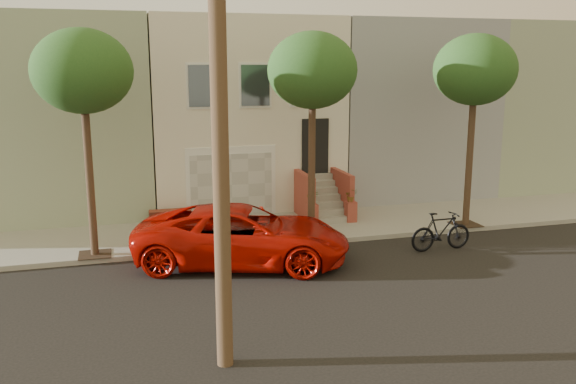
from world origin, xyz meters
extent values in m
plane|color=black|center=(0.00, 0.00, 0.00)|extent=(90.00, 90.00, 0.00)
cube|color=gray|center=(0.00, 5.35, 0.07)|extent=(40.00, 3.70, 0.15)
cube|color=beige|center=(0.00, 11.20, 3.65)|extent=(7.00, 8.00, 7.00)
cube|color=gray|center=(-6.80, 11.20, 3.65)|extent=(6.50, 8.00, 7.00)
cube|color=gray|center=(6.80, 11.20, 3.65)|extent=(6.50, 8.00, 7.00)
cube|color=gray|center=(13.30, 11.20, 3.65)|extent=(6.50, 8.00, 7.00)
cube|color=white|center=(-0.90, 7.22, 1.40)|extent=(3.20, 0.12, 2.50)
cube|color=beige|center=(-0.90, 7.16, 1.30)|extent=(2.90, 0.06, 2.20)
cube|color=gray|center=(-0.90, 5.35, 0.16)|extent=(3.20, 3.70, 0.02)
cube|color=maroon|center=(-3.10, 6.90, 0.37)|extent=(1.40, 0.45, 0.44)
cube|color=black|center=(2.20, 7.17, 2.55)|extent=(1.00, 0.06, 2.00)
cube|color=#3F4751|center=(-1.80, 7.17, 4.75)|extent=(1.00, 0.06, 1.40)
cube|color=white|center=(-1.80, 7.19, 4.75)|extent=(1.15, 0.05, 1.55)
cube|color=#3F4751|center=(0.00, 7.17, 4.75)|extent=(1.00, 0.06, 1.40)
cube|color=white|center=(0.00, 7.19, 4.75)|extent=(1.15, 0.05, 1.55)
cube|color=#3F4751|center=(1.80, 7.17, 4.75)|extent=(1.00, 0.06, 1.40)
cube|color=white|center=(1.80, 7.19, 4.75)|extent=(1.15, 0.05, 1.55)
cube|color=gray|center=(2.20, 5.38, 0.25)|extent=(1.20, 0.28, 0.20)
cube|color=gray|center=(2.20, 5.66, 0.45)|extent=(1.20, 0.28, 0.20)
cube|color=gray|center=(2.20, 5.94, 0.65)|extent=(1.20, 0.28, 0.20)
cube|color=gray|center=(2.20, 6.22, 0.85)|extent=(1.20, 0.28, 0.20)
cube|color=gray|center=(2.20, 6.50, 1.05)|extent=(1.20, 0.28, 0.20)
cube|color=gray|center=(2.20, 6.78, 1.25)|extent=(1.20, 0.28, 0.20)
cube|color=gray|center=(2.20, 7.06, 1.45)|extent=(1.20, 0.28, 0.20)
cube|color=#953D31|center=(1.50, 6.22, 0.95)|extent=(0.18, 1.96, 1.60)
cube|color=#953D31|center=(2.90, 6.22, 0.95)|extent=(0.18, 1.96, 1.60)
cube|color=#953D31|center=(1.50, 5.34, 0.50)|extent=(0.35, 0.35, 0.70)
imported|color=#184518|center=(1.50, 5.34, 1.07)|extent=(0.40, 0.35, 0.45)
cube|color=#953D31|center=(2.90, 5.34, 0.50)|extent=(0.35, 0.35, 0.70)
imported|color=#184518|center=(2.90, 5.34, 1.07)|extent=(0.41, 0.35, 0.45)
cube|color=#2D2116|center=(-5.50, 3.90, 0.15)|extent=(0.90, 0.90, 0.02)
cylinder|color=#312016|center=(-5.50, 3.90, 2.25)|extent=(0.22, 0.22, 4.20)
ellipsoid|color=#184518|center=(-5.50, 3.90, 5.30)|extent=(2.70, 2.57, 2.29)
cube|color=#2D2116|center=(1.00, 3.90, 0.15)|extent=(0.90, 0.90, 0.02)
cylinder|color=#312016|center=(1.00, 3.90, 2.25)|extent=(0.22, 0.22, 4.20)
ellipsoid|color=#184518|center=(1.00, 3.90, 5.30)|extent=(2.70, 2.57, 2.29)
cube|color=#2D2116|center=(6.50, 3.90, 0.15)|extent=(0.90, 0.90, 0.02)
cylinder|color=#312016|center=(6.50, 3.90, 2.25)|extent=(0.22, 0.22, 4.20)
ellipsoid|color=#184518|center=(6.50, 3.90, 5.30)|extent=(2.70, 2.57, 2.29)
cylinder|color=#422B1E|center=(-3.00, -3.20, 5.00)|extent=(0.30, 0.30, 10.00)
imported|color=#B60E04|center=(-1.50, 2.38, 0.82)|extent=(6.46, 4.39, 1.64)
imported|color=black|center=(4.46, 1.99, 0.59)|extent=(1.97, 0.60, 1.18)
camera|label=1|loc=(-4.72, -13.54, 5.52)|focal=37.82mm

